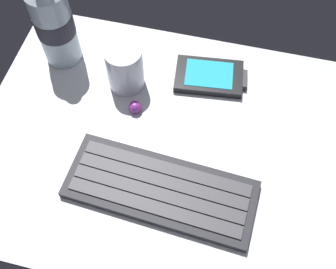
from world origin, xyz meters
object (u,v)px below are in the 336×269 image
(water_bottle, at_px, (53,21))
(keyboard, at_px, (161,189))
(handheld_device, at_px, (210,76))
(trackball_mouse, at_px, (135,107))
(juice_cup, at_px, (125,69))

(water_bottle, bearing_deg, keyboard, -42.49)
(handheld_device, relative_size, trackball_mouse, 6.07)
(handheld_device, height_order, trackball_mouse, trackball_mouse)
(juice_cup, distance_m, trackball_mouse, 0.07)
(keyboard, relative_size, handheld_device, 2.22)
(juice_cup, bearing_deg, water_bottle, 166.18)
(keyboard, xyz_separation_m, water_bottle, (-0.24, 0.22, 0.08))
(keyboard, height_order, trackball_mouse, trackball_mouse)
(juice_cup, height_order, water_bottle, water_bottle)
(juice_cup, height_order, trackball_mouse, juice_cup)
(keyboard, xyz_separation_m, juice_cup, (-0.11, 0.19, 0.03))
(water_bottle, relative_size, trackball_mouse, 9.45)
(handheld_device, distance_m, juice_cup, 0.15)
(handheld_device, height_order, juice_cup, juice_cup)
(handheld_device, bearing_deg, water_bottle, -177.83)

